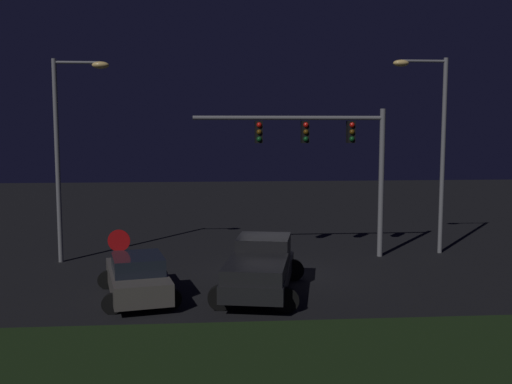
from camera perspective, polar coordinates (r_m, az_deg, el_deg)
name	(u,v)px	position (r m, az deg, el deg)	size (l,w,h in m)	color
ground_plane	(274,277)	(23.10, 1.70, -8.09)	(80.00, 80.00, 0.00)	black
grass_median	(311,359)	(15.23, 5.23, -15.64)	(24.80, 5.64, 0.10)	black
pickup_truck	(261,264)	(20.70, 0.44, -6.94)	(3.59, 5.69, 1.80)	black
car_sedan	(137,277)	(20.47, -11.26, -7.96)	(3.08, 4.68, 1.51)	#514C47
traffic_signal_gantry	(327,146)	(26.00, 6.79, 4.40)	(8.32, 0.56, 6.50)	slate
street_lamp_left	(67,137)	(26.14, -17.59, 5.04)	(2.33, 0.44, 8.51)	slate
street_lamp_right	(434,133)	(27.86, 16.61, 5.42)	(2.48, 0.44, 8.75)	slate
stop_sign	(119,249)	(21.04, -12.94, -5.31)	(0.76, 0.08, 2.23)	slate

